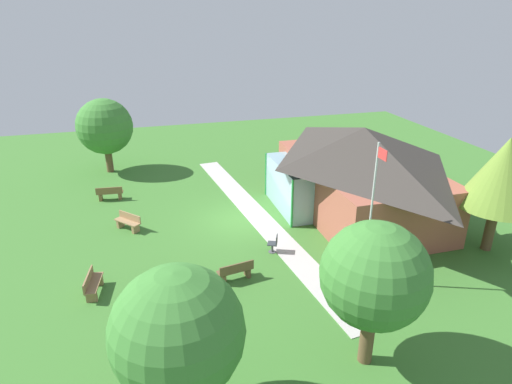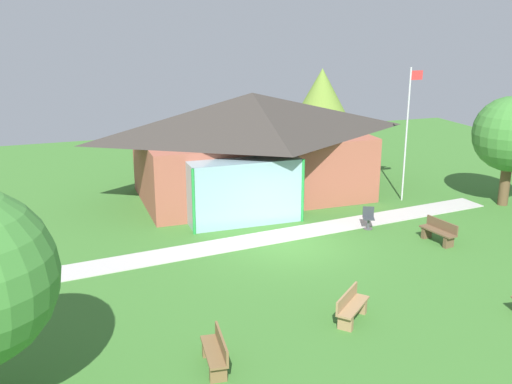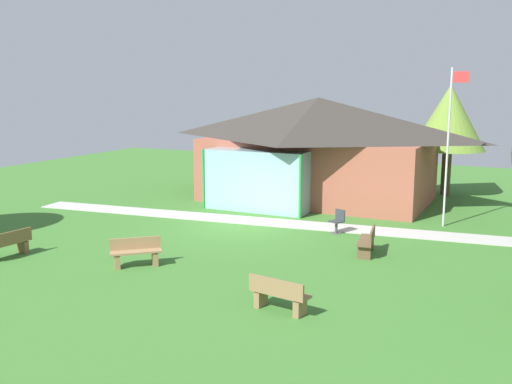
# 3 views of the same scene
# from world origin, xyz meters

# --- Properties ---
(ground_plane) EXTENTS (44.00, 44.00, 0.00)m
(ground_plane) POSITION_xyz_m (0.00, 0.00, 0.00)
(ground_plane) COLOR #3D752D
(pavilion) EXTENTS (11.04, 7.58, 4.78)m
(pavilion) POSITION_xyz_m (0.63, 6.34, 2.49)
(pavilion) COLOR #A35642
(pavilion) RESTS_ON ground_plane
(footpath) EXTENTS (19.60, 3.44, 0.03)m
(footpath) POSITION_xyz_m (0.00, 1.09, 0.01)
(footpath) COLOR #BCB7B2
(footpath) RESTS_ON ground_plane
(flagpole) EXTENTS (0.64, 0.08, 5.96)m
(flagpole) POSITION_xyz_m (6.93, 3.53, 3.28)
(flagpole) COLOR silver
(flagpole) RESTS_ON ground_plane
(bench_front_center) EXTENTS (1.41, 1.33, 0.84)m
(bench_front_center) POSITION_xyz_m (-0.59, -5.68, 0.40)
(bench_front_center) COLOR #9E7A51
(bench_front_center) RESTS_ON ground_plane
(bench_front_left) EXTENTS (0.59, 1.54, 0.84)m
(bench_front_left) POSITION_xyz_m (-4.74, -6.68, 0.40)
(bench_front_left) COLOR brown
(bench_front_left) RESTS_ON ground_plane
(bench_mid_right) EXTENTS (0.69, 1.55, 0.84)m
(bench_mid_right) POSITION_xyz_m (5.28, -1.46, 0.40)
(bench_mid_right) COLOR brown
(bench_mid_right) RESTS_ON ground_plane
(patio_chair_lawn_spare) EXTENTS (0.58, 0.58, 0.86)m
(patio_chair_lawn_spare) POSITION_xyz_m (3.57, 0.74, 0.42)
(patio_chair_lawn_spare) COLOR #33383D
(patio_chair_lawn_spare) RESTS_ON ground_plane
(tree_behind_pavilion_right) EXTENTS (3.51, 3.51, 5.38)m
(tree_behind_pavilion_right) POSITION_xyz_m (5.99, 10.39, 3.77)
(tree_behind_pavilion_right) COLOR brown
(tree_behind_pavilion_right) RESTS_ON ground_plane
(tree_east_hedge) EXTENTS (3.24, 3.24, 4.82)m
(tree_east_hedge) POSITION_xyz_m (10.76, 1.47, 3.17)
(tree_east_hedge) COLOR brown
(tree_east_hedge) RESTS_ON ground_plane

